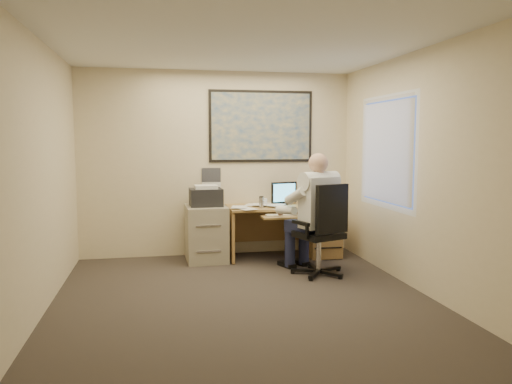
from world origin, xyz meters
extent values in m
cube|color=#332C27|center=(0.00, 0.00, 0.00)|extent=(4.00, 4.50, 0.00)
cube|color=white|center=(0.00, 0.00, 2.70)|extent=(4.00, 4.50, 0.00)
cube|color=beige|center=(0.00, 2.25, 1.35)|extent=(4.00, 0.00, 2.70)
cube|color=beige|center=(0.00, -2.25, 1.35)|extent=(4.00, 0.00, 2.70)
cube|color=beige|center=(-2.00, 0.00, 1.35)|extent=(0.00, 4.50, 2.70)
cube|color=beige|center=(2.00, 0.00, 1.35)|extent=(0.00, 4.50, 2.70)
cube|color=#A88248|center=(0.90, 1.88, 0.73)|extent=(1.60, 0.75, 0.03)
cube|color=#AD8146|center=(1.48, 1.88, 0.36)|extent=(0.45, 0.70, 0.70)
cube|color=#AD8146|center=(0.12, 1.88, 0.36)|extent=(0.04, 0.70, 0.70)
cube|color=#AD8146|center=(0.90, 2.22, 0.45)|extent=(1.55, 0.03, 0.55)
cylinder|color=black|center=(0.95, 2.02, 0.76)|extent=(0.16, 0.16, 0.02)
cube|color=black|center=(0.95, 2.00, 0.93)|extent=(0.40, 0.14, 0.31)
cube|color=#53B8E1|center=(0.95, 1.98, 0.93)|extent=(0.35, 0.10, 0.26)
cube|color=#A88248|center=(0.77, 1.43, 0.66)|extent=(0.55, 0.30, 0.02)
cube|color=beige|center=(0.77, 1.43, 0.68)|extent=(0.43, 0.14, 0.02)
cube|color=black|center=(1.46, 1.99, 0.78)|extent=(0.22, 0.20, 0.05)
cylinder|color=silver|center=(0.54, 1.70, 0.83)|extent=(0.07, 0.07, 0.15)
cylinder|color=white|center=(0.64, 1.95, 0.80)|extent=(0.08, 0.08, 0.10)
cube|color=white|center=(0.45, 1.88, 0.76)|extent=(0.60, 0.56, 0.03)
cube|color=#1E4C93|center=(0.65, 2.23, 1.90)|extent=(1.56, 0.03, 1.06)
cube|color=white|center=(-0.10, 2.24, 1.08)|extent=(0.28, 0.01, 0.42)
cube|color=#A39983|center=(-0.22, 1.87, 0.39)|extent=(0.57, 0.68, 0.78)
cube|color=black|center=(-0.22, 1.87, 0.90)|extent=(0.46, 0.40, 0.24)
cube|color=white|center=(-0.22, 1.85, 1.05)|extent=(0.32, 0.25, 0.05)
cylinder|color=silver|center=(1.11, 0.85, 0.27)|extent=(0.07, 0.07, 0.43)
cube|color=black|center=(1.11, 0.85, 0.51)|extent=(0.64, 0.64, 0.08)
cube|color=black|center=(1.02, 0.61, 0.87)|extent=(0.45, 0.21, 0.60)
camera|label=1|loc=(-0.88, -5.07, 1.70)|focal=35.00mm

